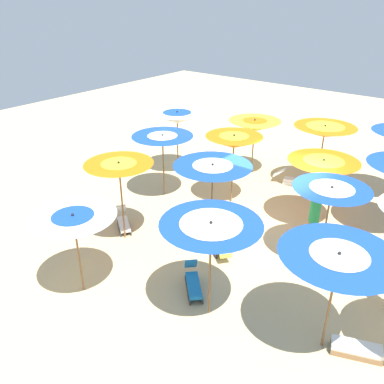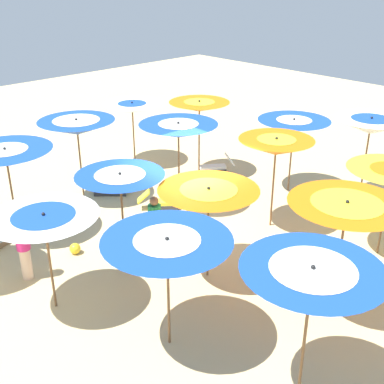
{
  "view_description": "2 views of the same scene",
  "coord_description": "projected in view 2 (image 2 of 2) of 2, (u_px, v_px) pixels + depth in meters",
  "views": [
    {
      "loc": [
        4.68,
        -9.93,
        6.72
      ],
      "look_at": [
        -1.79,
        -1.79,
        1.53
      ],
      "focal_mm": 37.67,
      "sensor_mm": 36.0,
      "label": 1
    },
    {
      "loc": [
        7.56,
        7.97,
        6.42
      ],
      "look_at": [
        -0.38,
        -0.31,
        1.15
      ],
      "focal_mm": 46.44,
      "sensor_mm": 36.0,
      "label": 2
    }
  ],
  "objects": [
    {
      "name": "beach_umbrella_2",
      "position": [
        199.0,
        107.0,
        15.86
      ],
      "size": [
        1.95,
        1.95,
        2.5
      ],
      "color": "brown",
      "rests_on": "ground"
    },
    {
      "name": "beach_umbrella_1",
      "position": [
        294.0,
        125.0,
        14.66
      ],
      "size": [
        2.15,
        2.15,
        2.32
      ],
      "color": "brown",
      "rests_on": "ground"
    },
    {
      "name": "beach_umbrella_6",
      "position": [
        178.0,
        130.0,
        13.54
      ],
      "size": [
        2.18,
        2.18,
        2.55
      ],
      "color": "brown",
      "rests_on": "ground"
    },
    {
      "name": "lounger_2",
      "position": [
        160.0,
        202.0,
        14.27
      ],
      "size": [
        1.13,
        1.02,
        0.56
      ],
      "rotation": [
        0.0,
        0.0,
        8.73
      ],
      "color": "#333338",
      "rests_on": "ground"
    },
    {
      "name": "beach_umbrella_5",
      "position": [
        276.0,
        147.0,
        12.49
      ],
      "size": [
        1.92,
        1.92,
        2.5
      ],
      "color": "brown",
      "rests_on": "ground"
    },
    {
      "name": "beach_umbrella_0",
      "position": [
        370.0,
        126.0,
        13.92
      ],
      "size": [
        2.02,
        2.02,
        2.57
      ],
      "color": "brown",
      "rests_on": "ground"
    },
    {
      "name": "lounger_3",
      "position": [
        335.0,
        274.0,
        10.92
      ],
      "size": [
        1.38,
        0.6,
        0.6
      ],
      "rotation": [
        0.0,
        0.0,
        6.49
      ],
      "color": "silver",
      "rests_on": "ground"
    },
    {
      "name": "beach_umbrella_8",
      "position": [
        346.0,
        212.0,
        9.3
      ],
      "size": [
        2.23,
        2.23,
        2.45
      ],
      "color": "brown",
      "rests_on": "ground"
    },
    {
      "name": "beach_umbrella_10",
      "position": [
        120.0,
        181.0,
        11.01
      ],
      "size": [
        2.01,
        2.01,
        2.26
      ],
      "color": "brown",
      "rests_on": "ground"
    },
    {
      "name": "beach_umbrella_9",
      "position": [
        208.0,
        198.0,
        10.46
      ],
      "size": [
        2.16,
        2.16,
        2.2
      ],
      "color": "brown",
      "rests_on": "ground"
    },
    {
      "name": "beach_umbrella_11",
      "position": [
        6.0,
        158.0,
        12.12
      ],
      "size": [
        2.29,
        2.29,
        2.39
      ],
      "color": "brown",
      "rests_on": "ground"
    },
    {
      "name": "beach_ball",
      "position": [
        75.0,
        249.0,
        12.05
      ],
      "size": [
        0.27,
        0.27,
        0.27
      ],
      "primitive_type": "sphere",
      "color": "yellow",
      "rests_on": "ground"
    },
    {
      "name": "beach_umbrella_7",
      "position": [
        77.0,
        127.0,
        14.08
      ],
      "size": [
        2.19,
        2.19,
        2.48
      ],
      "color": "brown",
      "rests_on": "ground"
    },
    {
      "name": "beach_umbrella_12",
      "position": [
        312.0,
        280.0,
        7.18
      ],
      "size": [
        2.14,
        2.14,
        2.52
      ],
      "color": "brown",
      "rests_on": "ground"
    },
    {
      "name": "lounger_4",
      "position": [
        113.0,
        188.0,
        15.15
      ],
      "size": [
        1.1,
        1.09,
        0.6
      ],
      "rotation": [
        0.0,
        0.0,
        5.5
      ],
      "color": "#333338",
      "rests_on": "ground"
    },
    {
      "name": "ground",
      "position": [
        190.0,
        241.0,
        12.67
      ],
      "size": [
        40.73,
        40.73,
        0.04
      ],
      "primitive_type": "cube",
      "color": "#D1B57F"
    },
    {
      "name": "beach_umbrella_13",
      "position": [
        167.0,
        248.0,
        8.41
      ],
      "size": [
        2.27,
        2.27,
        2.26
      ],
      "color": "brown",
      "rests_on": "ground"
    },
    {
      "name": "beachgoer_0",
      "position": [
        23.0,
        246.0,
        10.81
      ],
      "size": [
        0.3,
        0.3,
        1.62
      ],
      "rotation": [
        0.0,
        0.0,
        6.14
      ],
      "color": "beige",
      "rests_on": "ground"
    },
    {
      "name": "lounger_1",
      "position": [
        216.0,
        166.0,
        16.77
      ],
      "size": [
        1.16,
        0.95,
        0.63
      ],
      "rotation": [
        0.0,
        0.0,
        5.67
      ],
      "color": "#333338",
      "rests_on": "ground"
    },
    {
      "name": "beach_umbrella_3",
      "position": [
        132.0,
        108.0,
        16.89
      ],
      "size": [
        2.01,
        2.01,
        2.19
      ],
      "color": "brown",
      "rests_on": "ground"
    },
    {
      "name": "beach_umbrella_14",
      "position": [
        44.0,
        222.0,
        9.43
      ],
      "size": [
        2.12,
        2.12,
        2.17
      ],
      "color": "brown",
      "rests_on": "ground"
    },
    {
      "name": "beachgoer_1",
      "position": [
        155.0,
        228.0,
        11.49
      ],
      "size": [
        0.3,
        0.3,
        1.66
      ],
      "rotation": [
        0.0,
        0.0,
        2.02
      ],
      "color": "#A3704C",
      "rests_on": "ground"
    }
  ]
}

